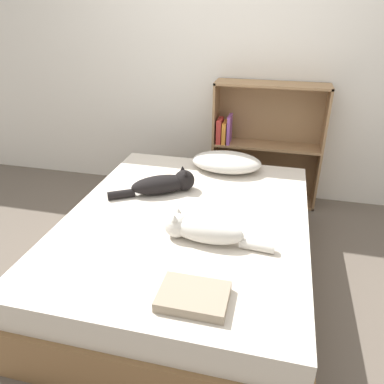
% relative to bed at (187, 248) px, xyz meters
% --- Properties ---
extents(ground_plane, '(8.00, 8.00, 0.00)m').
position_rel_bed_xyz_m(ground_plane, '(0.00, 0.00, -0.24)').
color(ground_plane, brown).
extents(wall_back, '(8.00, 0.06, 2.50)m').
position_rel_bed_xyz_m(wall_back, '(0.00, 1.44, 1.01)').
color(wall_back, silver).
rests_on(wall_back, ground_plane).
extents(bed, '(1.56, 1.98, 0.49)m').
position_rel_bed_xyz_m(bed, '(0.00, 0.00, 0.00)').
color(bed, brown).
rests_on(bed, ground_plane).
extents(pillow, '(0.56, 0.36, 0.14)m').
position_rel_bed_xyz_m(pillow, '(0.13, 0.78, 0.32)').
color(pillow, beige).
rests_on(pillow, bed).
extents(cat_light, '(0.64, 0.19, 0.17)m').
position_rel_bed_xyz_m(cat_light, '(0.15, -0.24, 0.32)').
color(cat_light, beige).
rests_on(cat_light, bed).
extents(cat_dark, '(0.56, 0.39, 0.17)m').
position_rel_bed_xyz_m(cat_dark, '(-0.23, 0.29, 0.31)').
color(cat_dark, black).
rests_on(cat_dark, bed).
extents(bookshelf, '(0.97, 0.26, 1.10)m').
position_rel_bed_xyz_m(bookshelf, '(0.39, 1.32, 0.32)').
color(bookshelf, '#8E6B47').
rests_on(bookshelf, ground_plane).
extents(blanket_fold, '(0.32, 0.23, 0.05)m').
position_rel_bed_xyz_m(blanket_fold, '(0.22, -0.72, 0.27)').
color(blanket_fold, gray).
rests_on(blanket_fold, bed).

